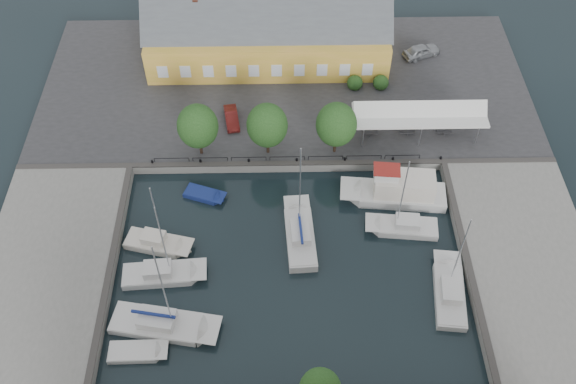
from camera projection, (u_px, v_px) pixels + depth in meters
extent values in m
plane|color=black|center=(289.00, 251.00, 60.56)|extent=(140.00, 140.00, 0.00)
cube|color=#2D2D30|center=(285.00, 87.00, 75.09)|extent=(56.00, 26.00, 1.00)
cube|color=slate|center=(49.00, 269.00, 58.63)|extent=(12.00, 24.00, 1.00)
cube|color=slate|center=(528.00, 262.00, 59.14)|extent=(12.00, 24.00, 1.00)
cube|color=#383533|center=(287.00, 163.00, 66.43)|extent=(56.00, 0.60, 0.12)
cube|color=#383533|center=(111.00, 264.00, 58.27)|extent=(0.60, 24.00, 0.12)
cube|color=#383533|center=(467.00, 259.00, 58.65)|extent=(0.60, 24.00, 0.12)
cylinder|color=black|center=(152.00, 162.00, 66.36)|extent=(0.24, 0.24, 0.40)
cylinder|color=black|center=(200.00, 161.00, 66.42)|extent=(0.24, 0.24, 0.40)
cylinder|color=black|center=(249.00, 161.00, 66.47)|extent=(0.24, 0.24, 0.40)
cylinder|color=black|center=(297.00, 160.00, 66.53)|extent=(0.24, 0.24, 0.40)
cylinder|color=black|center=(345.00, 159.00, 66.59)|extent=(0.24, 0.24, 0.40)
cylinder|color=black|center=(393.00, 159.00, 66.65)|extent=(0.24, 0.24, 0.40)
cylinder|color=black|center=(441.00, 158.00, 66.71)|extent=(0.24, 0.24, 0.40)
cube|color=gold|center=(268.00, 42.00, 76.22)|extent=(28.00, 10.00, 4.50)
cube|color=#474C51|center=(267.00, 17.00, 73.55)|extent=(28.56, 7.60, 7.60)
cube|color=gold|center=(188.00, 17.00, 80.37)|extent=(6.00, 6.00, 3.50)
cube|color=brown|center=(196.00, 4.00, 72.05)|extent=(0.60, 0.60, 1.20)
cube|color=silver|center=(420.00, 115.00, 67.31)|extent=(14.00, 4.00, 0.25)
cylinder|color=silver|center=(363.00, 137.00, 67.10)|extent=(0.10, 0.10, 2.70)
cylinder|color=silver|center=(360.00, 114.00, 69.43)|extent=(0.10, 0.10, 2.70)
cylinder|color=silver|center=(420.00, 136.00, 67.17)|extent=(0.10, 0.10, 2.70)
cylinder|color=silver|center=(415.00, 113.00, 69.50)|extent=(0.10, 0.10, 2.70)
cylinder|color=silver|center=(477.00, 136.00, 67.24)|extent=(0.10, 0.10, 2.70)
cylinder|color=silver|center=(470.00, 112.00, 69.57)|extent=(0.10, 0.10, 2.70)
cylinder|color=black|center=(201.00, 146.00, 66.68)|extent=(0.30, 0.30, 2.10)
ellipsoid|color=#1C4017|center=(198.00, 126.00, 64.52)|extent=(4.20, 4.20, 4.83)
cylinder|color=black|center=(268.00, 145.00, 66.76)|extent=(0.30, 0.30, 2.10)
ellipsoid|color=#1C4017|center=(267.00, 125.00, 64.60)|extent=(4.20, 4.20, 4.83)
cylinder|color=black|center=(335.00, 144.00, 66.84)|extent=(0.30, 0.30, 2.10)
ellipsoid|color=#1C4017|center=(336.00, 124.00, 64.68)|extent=(4.20, 4.20, 4.83)
imported|color=#A8ABAF|center=(422.00, 51.00, 77.50)|extent=(4.99, 3.51, 1.58)
imported|color=#5A1514|center=(232.00, 118.00, 70.03)|extent=(1.99, 4.11, 1.30)
cube|color=silver|center=(300.00, 241.00, 61.08)|extent=(3.03, 7.13, 1.50)
cube|color=silver|center=(300.00, 229.00, 61.04)|extent=(3.00, 8.51, 0.08)
cube|color=silver|center=(300.00, 232.00, 60.24)|extent=(1.94, 2.89, 0.90)
cylinder|color=silver|center=(300.00, 189.00, 57.42)|extent=(0.12, 0.12, 10.47)
cube|color=navy|center=(301.00, 229.00, 59.56)|extent=(0.43, 3.50, 0.22)
cube|color=silver|center=(402.00, 198.00, 64.65)|extent=(8.86, 4.05, 1.80)
cube|color=silver|center=(392.00, 191.00, 63.99)|extent=(10.55, 4.10, 0.08)
cube|color=beige|center=(404.00, 185.00, 63.13)|extent=(6.14, 3.31, 2.20)
cube|color=silver|center=(386.00, 174.00, 62.17)|extent=(2.52, 2.00, 1.20)
cube|color=maroon|center=(387.00, 170.00, 61.67)|extent=(2.75, 2.11, 0.10)
cube|color=silver|center=(407.00, 229.00, 62.13)|extent=(5.89, 2.97, 1.30)
cube|color=silver|center=(401.00, 224.00, 61.65)|extent=(7.01, 3.00, 0.08)
cube|color=silver|center=(407.00, 222.00, 61.26)|extent=(2.43, 1.86, 0.90)
cylinder|color=silver|center=(403.00, 195.00, 58.33)|extent=(0.12, 0.12, 8.86)
cube|color=silver|center=(449.00, 298.00, 57.12)|extent=(3.31, 6.77, 1.30)
cube|color=silver|center=(450.00, 287.00, 57.12)|extent=(3.35, 8.05, 0.08)
cube|color=silver|center=(451.00, 290.00, 56.35)|extent=(2.04, 2.79, 0.90)
cylinder|color=silver|center=(460.00, 253.00, 54.00)|extent=(0.12, 0.12, 9.10)
cube|color=beige|center=(154.00, 245.00, 60.95)|extent=(5.64, 3.49, 1.30)
cube|color=beige|center=(159.00, 242.00, 60.33)|extent=(6.63, 3.66, 0.08)
cube|color=beige|center=(153.00, 238.00, 60.05)|extent=(2.41, 2.01, 0.90)
cylinder|color=silver|center=(157.00, 217.00, 57.31)|extent=(0.12, 0.12, 7.86)
cube|color=silver|center=(158.00, 276.00, 58.63)|extent=(6.38, 2.94, 1.30)
cube|color=silver|center=(165.00, 272.00, 58.15)|extent=(7.61, 2.92, 0.08)
cube|color=silver|center=(158.00, 269.00, 57.76)|extent=(2.60, 1.88, 0.90)
cylinder|color=silver|center=(163.00, 242.00, 54.69)|extent=(0.12, 0.12, 9.23)
cube|color=silver|center=(157.00, 325.00, 55.39)|extent=(8.11, 4.27, 1.30)
cube|color=silver|center=(166.00, 323.00, 54.77)|extent=(9.60, 4.43, 0.08)
cube|color=silver|center=(157.00, 319.00, 54.50)|extent=(3.39, 2.52, 0.90)
cylinder|color=silver|center=(163.00, 289.00, 50.42)|extent=(0.12, 0.12, 11.33)
cube|color=navy|center=(153.00, 314.00, 53.95)|extent=(3.83, 0.90, 0.22)
cube|color=silver|center=(133.00, 353.00, 53.71)|extent=(4.08, 1.98, 0.90)
cube|color=silver|center=(139.00, 350.00, 53.34)|extent=(4.89, 1.92, 0.08)
cube|color=navy|center=(202.00, 195.00, 64.95)|extent=(3.80, 2.77, 0.80)
cube|color=navy|center=(205.00, 193.00, 64.52)|extent=(4.42, 2.94, 0.08)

